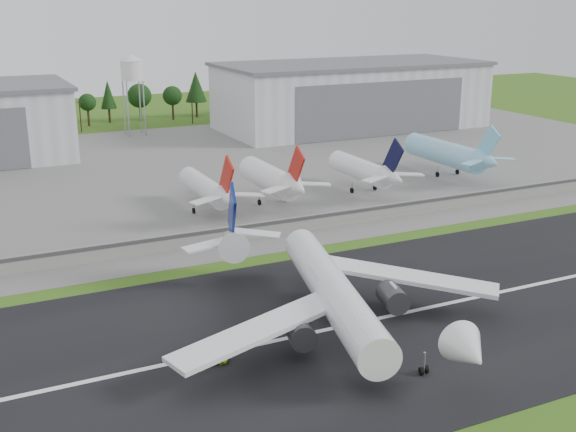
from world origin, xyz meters
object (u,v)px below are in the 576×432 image
main_airliner (335,300)px  ground_vehicle (212,358)px  parked_jet_red_a (209,190)px  parked_jet_red_b (275,180)px  parked_jet_skyblue (452,154)px  parked_jet_navy (367,171)px

main_airliner → ground_vehicle: (-20.28, -1.62, -4.16)m
parked_jet_red_a → parked_jet_red_b: size_ratio=1.00×
ground_vehicle → parked_jet_red_b: (41.00, 68.63, 5.68)m
ground_vehicle → parked_jet_red_b: bearing=-6.0°
parked_jet_skyblue → parked_jet_navy: bearing=-170.7°
parked_jet_red_b → parked_jet_skyblue: 57.25m
parked_jet_red_a → parked_jet_navy: (42.85, 0.04, 0.17)m
parked_jet_red_a → parked_jet_red_b: 16.75m
parked_jet_navy → parked_jet_skyblue: 31.34m
parked_jet_red_b → parked_jet_navy: parked_jet_red_b is taller
main_airliner → parked_jet_red_b: 70.17m
main_airliner → parked_jet_red_a: (3.98, 66.93, 0.96)m
main_airliner → parked_jet_navy: 81.72m
ground_vehicle → parked_jet_red_a: size_ratio=0.15×
main_airliner → parked_jet_navy: bearing=-111.1°
parked_jet_red_a → parked_jet_red_b: bearing=0.3°
main_airliner → parked_jet_red_a: size_ratio=1.87×
main_airliner → parked_jet_red_a: main_airliner is taller
parked_jet_skyblue → ground_vehicle: bearing=-143.1°
parked_jet_red_b → parked_jet_navy: 26.11m
main_airliner → ground_vehicle: main_airliner is taller
ground_vehicle → parked_jet_skyblue: parked_jet_skyblue is taller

